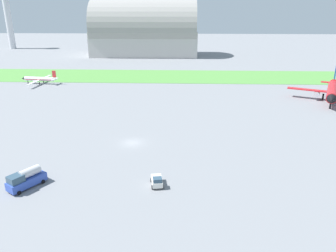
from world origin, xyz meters
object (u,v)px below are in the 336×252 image
airplane_taxiing_turboprop (40,79)px  fuel_truck_midfield (26,179)px  airplane_parked_jet_far (333,91)px  pushback_tug_near_gate (157,181)px  control_tower (8,14)px

airplane_taxiing_turboprop → fuel_truck_midfield: (29.56, -77.63, -0.40)m
airplane_parked_jet_far → pushback_tug_near_gate: bearing=-19.5°
airplane_taxiing_turboprop → control_tower: size_ratio=0.45×
pushback_tug_near_gate → control_tower: control_tower is taller
airplane_parked_jet_far → fuel_truck_midfield: 94.24m
airplane_parked_jet_far → airplane_taxiing_turboprop: 107.02m
airplane_parked_jet_far → control_tower: bearing=-103.2°
airplane_taxiing_turboprop → pushback_tug_near_gate: bearing=130.1°
airplane_parked_jet_far → control_tower: 214.84m
airplane_taxiing_turboprop → fuel_truck_midfield: airplane_taxiing_turboprop is taller
airplane_taxiing_turboprop → pushback_tug_near_gate: size_ratio=4.71×
pushback_tug_near_gate → fuel_truck_midfield: bearing=-95.9°
pushback_tug_near_gate → fuel_truck_midfield: 22.49m
pushback_tug_near_gate → fuel_truck_midfield: size_ratio=0.57×
control_tower → airplane_taxiing_turboprop: bearing=-59.3°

